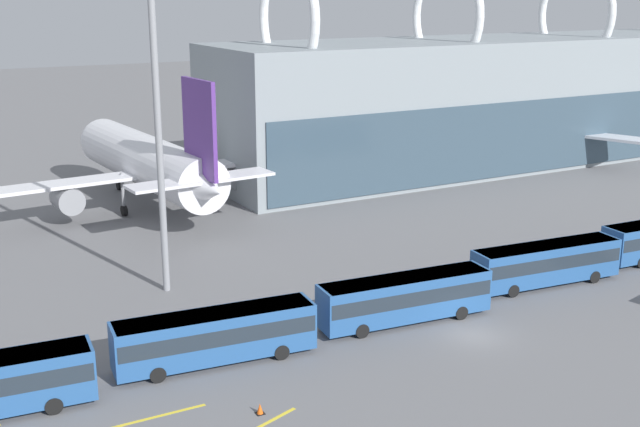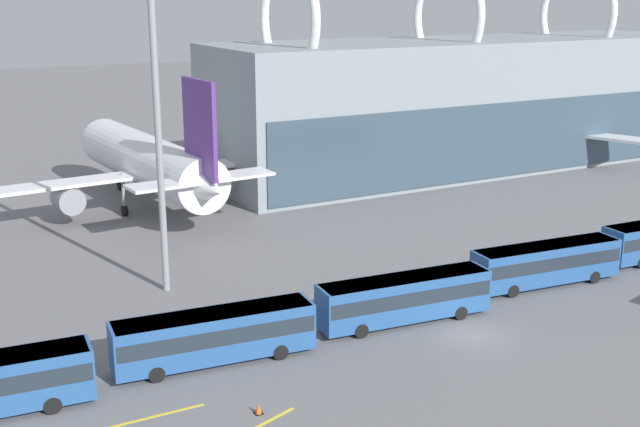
% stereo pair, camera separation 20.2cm
% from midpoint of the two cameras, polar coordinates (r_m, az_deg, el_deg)
% --- Properties ---
extents(ground_plane, '(440.00, 440.00, 0.00)m').
position_cam_midpoint_polar(ground_plane, '(56.21, 10.89, -8.50)').
color(ground_plane, slate).
extents(terminal_building, '(106.64, 18.99, 26.59)m').
position_cam_midpoint_polar(terminal_building, '(121.08, 17.42, 8.22)').
color(terminal_building, gray).
rests_on(terminal_building, ground_plane).
extents(airliner_at_gate_far, '(33.23, 34.15, 15.00)m').
position_cam_midpoint_polar(airliner_at_gate_far, '(87.08, -11.91, 3.59)').
color(airliner_at_gate_far, white).
rests_on(airliner_at_gate_far, ground_plane).
extents(airliner_parked_remote, '(41.85, 37.33, 15.61)m').
position_cam_midpoint_polar(airliner_parked_remote, '(116.06, 13.10, 6.52)').
color(airliner_parked_remote, silver).
rests_on(airliner_parked_remote, ground_plane).
extents(shuttle_bus_1, '(12.93, 3.81, 3.37)m').
position_cam_midpoint_polar(shuttle_bus_1, '(51.03, -7.40, -8.48)').
color(shuttle_bus_1, '#285693').
rests_on(shuttle_bus_1, ground_plane).
extents(shuttle_bus_2, '(12.92, 3.74, 3.37)m').
position_cam_midpoint_polar(shuttle_bus_2, '(56.84, 6.14, -5.86)').
color(shuttle_bus_2, '#285693').
rests_on(shuttle_bus_2, ground_plane).
extents(shuttle_bus_3, '(12.93, 3.80, 3.37)m').
position_cam_midpoint_polar(shuttle_bus_3, '(66.00, 15.88, -3.31)').
color(shuttle_bus_3, '#285693').
rests_on(shuttle_bus_3, ground_plane).
extents(floodlight_mast, '(2.07, 2.07, 31.10)m').
position_cam_midpoint_polar(floodlight_mast, '(60.32, -11.65, 11.32)').
color(floodlight_mast, gray).
rests_on(floodlight_mast, ground_plane).
extents(lane_stripe_2, '(9.97, 0.35, 0.01)m').
position_cam_midpoint_polar(lane_stripe_2, '(46.00, -14.15, -14.45)').
color(lane_stripe_2, yellow).
rests_on(lane_stripe_2, ground_plane).
extents(traffic_cone_2, '(0.49, 0.49, 0.63)m').
position_cam_midpoint_polar(traffic_cone_2, '(45.82, -4.27, -13.67)').
color(traffic_cone_2, black).
rests_on(traffic_cone_2, ground_plane).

